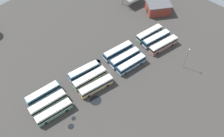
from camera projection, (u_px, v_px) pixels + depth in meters
ground_plane at (108, 70)px, 89.25m from camera, size 128.90×128.90×0.00m
bus_row0_slot0 at (54, 112)px, 76.47m from camera, size 12.41×4.90×3.38m
bus_row0_slot1 at (48, 103)px, 78.51m from camera, size 12.79×4.82×3.38m
bus_row0_slot2 at (43, 94)px, 80.81m from camera, size 12.16×4.52×3.38m
bus_row1_slot0 at (96, 86)px, 82.68m from camera, size 12.66×5.41×3.38m
bus_row1_slot1 at (90, 78)px, 84.81m from camera, size 12.90×5.09×3.38m
bus_row1_slot2 at (84, 71)px, 86.79m from camera, size 12.09×5.18×3.38m
bus_row2_slot0 at (131, 64)px, 88.84m from camera, size 12.24×4.77×3.38m
bus_row2_slot1 at (125, 58)px, 90.80m from camera, size 12.68×4.95×3.38m
bus_row2_slot2 at (118, 51)px, 92.96m from camera, size 12.66×5.02×3.38m
bus_row3_slot0 at (163, 45)px, 95.04m from camera, size 12.98×5.45×3.38m
bus_row3_slot1 at (156, 39)px, 97.16m from camera, size 12.71×5.36×3.38m
bus_row3_slot2 at (149, 33)px, 99.13m from camera, size 12.28×4.82×3.38m
depot_building at (158, 7)px, 108.89m from camera, size 13.38×12.99×4.86m
lamp_post_by_building at (186, 58)px, 86.13m from camera, size 0.56×0.28×9.74m
puddle_front_lane at (74, 119)px, 77.01m from camera, size 1.53×1.53×0.01m
puddle_centre_drain at (96, 100)px, 81.22m from camera, size 4.02×4.02×0.01m
puddle_back_corner at (96, 63)px, 91.46m from camera, size 4.23×4.23×0.01m
puddle_between_rows at (98, 61)px, 92.01m from camera, size 1.65×1.65×0.01m
puddle_near_shelter at (71, 127)px, 75.30m from camera, size 2.00×2.00×0.01m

